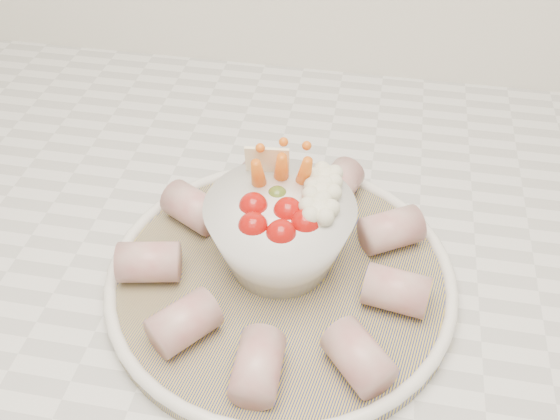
# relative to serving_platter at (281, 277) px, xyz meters

# --- Properties ---
(serving_platter) EXTENTS (0.38, 0.38, 0.02)m
(serving_platter) POSITION_rel_serving_platter_xyz_m (0.00, 0.00, 0.00)
(serving_platter) COLOR navy
(serving_platter) RESTS_ON kitchen_counter
(veggie_bowl) EXTENTS (0.14, 0.14, 0.11)m
(veggie_bowl) POSITION_rel_serving_platter_xyz_m (-0.00, 0.02, 0.05)
(veggie_bowl) COLOR white
(veggie_bowl) RESTS_ON serving_platter
(cured_meat_rolls) EXTENTS (0.29, 0.29, 0.04)m
(cured_meat_rolls) POSITION_rel_serving_platter_xyz_m (0.00, 0.00, 0.02)
(cured_meat_rolls) COLOR #A64B4D
(cured_meat_rolls) RESTS_ON serving_platter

